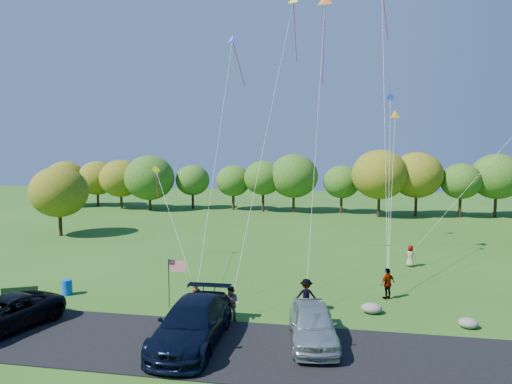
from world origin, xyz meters
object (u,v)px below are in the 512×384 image
at_px(minivan_dark, 3,314).
at_px(flyer_b, 232,304).
at_px(minivan_silver, 313,324).
at_px(flyer_d, 388,284).
at_px(flyer_a, 196,298).
at_px(trash_barrel, 67,287).
at_px(minivan_navy, 192,323).
at_px(flyer_e, 410,256).
at_px(park_bench, 21,295).
at_px(flyer_c, 306,295).

xyz_separation_m(minivan_dark, flyer_b, (10.49, 3.26, 0.04)).
xyz_separation_m(minivan_silver, flyer_d, (3.98, 6.92, -0.01)).
relative_size(flyer_a, trash_barrel, 1.72).
height_order(minivan_silver, flyer_b, minivan_silver).
bearing_deg(flyer_a, minivan_dark, 163.37).
bearing_deg(minivan_silver, trash_barrel, 155.76).
distance_m(minivan_navy, flyer_e, 19.61).
distance_m(minivan_silver, park_bench, 16.57).
bearing_deg(minivan_navy, flyer_d, 39.89).
bearing_deg(park_bench, flyer_e, 3.83).
relative_size(minivan_navy, flyer_a, 4.11).
relative_size(minivan_dark, minivan_navy, 0.87).
height_order(park_bench, trash_barrel, park_bench).
bearing_deg(minivan_dark, flyer_d, 39.94).
relative_size(minivan_navy, park_bench, 3.53).
distance_m(flyer_a, flyer_c, 5.89).
height_order(minivan_dark, trash_barrel, minivan_dark).
distance_m(flyer_b, flyer_d, 9.54).
xyz_separation_m(flyer_c, park_bench, (-15.85, -1.71, -0.35)).
bearing_deg(minivan_silver, minivan_navy, -176.74).
relative_size(flyer_a, park_bench, 0.86).
distance_m(flyer_c, park_bench, 15.95).
distance_m(flyer_a, flyer_d, 11.09).
distance_m(flyer_c, flyer_e, 12.76).
distance_m(minivan_dark, minivan_silver, 14.76).
height_order(minivan_silver, flyer_d, flyer_d).
relative_size(flyer_b, flyer_d, 0.98).
distance_m(minivan_navy, park_bench, 11.59).
height_order(minivan_navy, trash_barrel, minivan_navy).
height_order(minivan_dark, park_bench, minivan_dark).
bearing_deg(flyer_c, flyer_d, -149.45).
height_order(minivan_navy, flyer_e, minivan_navy).
relative_size(minivan_silver, flyer_e, 3.16).
bearing_deg(flyer_e, minivan_dark, 58.50).
xyz_separation_m(minivan_dark, trash_barrel, (-0.17, 5.53, -0.39)).
height_order(minivan_dark, flyer_a, minivan_dark).
relative_size(flyer_e, park_bench, 0.87).
xyz_separation_m(flyer_a, flyer_e, (12.76, 11.77, 0.01)).
distance_m(minivan_silver, flyer_c, 4.00).
height_order(flyer_b, flyer_d, flyer_d).
distance_m(park_bench, trash_barrel, 2.56).
bearing_deg(flyer_e, trash_barrel, 47.48).
xyz_separation_m(minivan_navy, minivan_silver, (5.32, 1.07, -0.08)).
bearing_deg(flyer_b, minivan_silver, -11.64).
xyz_separation_m(minivan_silver, trash_barrel, (-14.88, 4.31, -0.46)).
relative_size(minivan_silver, flyer_b, 2.85).
relative_size(flyer_c, flyer_d, 0.99).
distance_m(minivan_dark, flyer_c, 15.07).
bearing_deg(park_bench, flyer_d, -11.78).
bearing_deg(flyer_a, flyer_e, -0.05).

